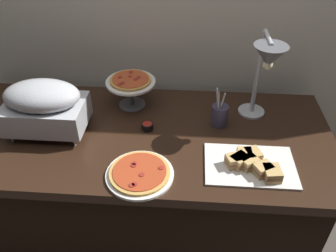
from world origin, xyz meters
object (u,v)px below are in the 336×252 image
object	(u,v)px
pizza_plate_center	(131,84)
sandwich_platter	(251,164)
chafing_dish	(44,105)
sauce_cup_near	(147,126)
heat_lamp	(266,63)
pizza_plate_front	(140,173)
utensil_holder	(220,115)

from	to	relation	value
pizza_plate_center	sandwich_platter	world-z (taller)	pizza_plate_center
chafing_dish	sauce_cup_near	bearing A→B (deg)	5.77
sandwich_platter	heat_lamp	bearing A→B (deg)	79.60
pizza_plate_front	sauce_cup_near	distance (m)	0.33
sandwich_platter	pizza_plate_front	bearing A→B (deg)	-170.11
chafing_dish	sandwich_platter	size ratio (longest dim) A/B	0.96
sauce_cup_near	utensil_holder	size ratio (longest dim) A/B	0.27
chafing_dish	utensil_holder	xyz separation A→B (m)	(0.85, 0.12, -0.10)
utensil_holder	chafing_dish	bearing A→B (deg)	-172.08
sandwich_platter	chafing_dish	bearing A→B (deg)	168.68
heat_lamp	sandwich_platter	xyz separation A→B (m)	(-0.05, -0.30, -0.34)
heat_lamp	pizza_plate_center	distance (m)	0.71
pizza_plate_front	heat_lamp	bearing A→B (deg)	35.44
utensil_holder	sauce_cup_near	bearing A→B (deg)	-169.24
sauce_cup_near	heat_lamp	bearing A→B (deg)	5.64
sandwich_platter	sauce_cup_near	world-z (taller)	sandwich_platter
sandwich_platter	utensil_holder	bearing A→B (deg)	111.82
pizza_plate_center	utensil_holder	bearing A→B (deg)	-16.74
heat_lamp	sandwich_platter	size ratio (longest dim) A/B	1.18
sandwich_platter	sauce_cup_near	size ratio (longest dim) A/B	6.70
heat_lamp	sandwich_platter	bearing A→B (deg)	-100.40
pizza_plate_front	pizza_plate_center	bearing A→B (deg)	102.27
chafing_dish	pizza_plate_front	xyz separation A→B (m)	(0.49, -0.28, -0.14)
heat_lamp	utensil_holder	bearing A→B (deg)	175.12
pizza_plate_center	sauce_cup_near	distance (m)	0.26
sandwich_platter	sauce_cup_near	distance (m)	0.54
sauce_cup_near	utensil_holder	distance (m)	0.37
pizza_plate_center	sauce_cup_near	size ratio (longest dim) A/B	4.47
heat_lamp	chafing_dish	bearing A→B (deg)	-174.30
sauce_cup_near	utensil_holder	bearing A→B (deg)	10.76
sauce_cup_near	sandwich_platter	bearing A→B (deg)	-26.56
chafing_dish	heat_lamp	distance (m)	1.05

